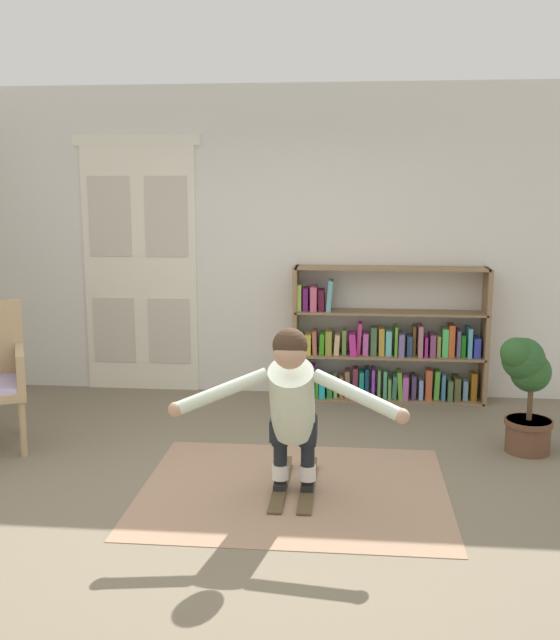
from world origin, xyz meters
The scene contains 8 objects.
ground_plane centered at (0.00, 0.00, 0.00)m, with size 7.20×7.20×0.00m, color #706551.
back_wall centered at (0.00, 2.60, 1.45)m, with size 6.00×0.10×2.90m, color silver.
double_door centered at (-1.39, 2.54, 1.23)m, with size 1.22×0.05×2.45m.
rug centered at (0.28, 0.20, 0.00)m, with size 2.01×1.67×0.01m, color #9D7B61.
bookshelf centered at (0.94, 2.39, 0.49)m, with size 1.78×0.30×1.25m.
potted_plant centered at (1.95, 1.11, 0.52)m, with size 0.42×0.38×0.88m.
skis_pair centered at (0.28, 0.23, 0.02)m, with size 0.27×0.82×0.07m.
person_skier centered at (0.28, 0.01, 0.68)m, with size 1.39×0.67×1.08m.
Camera 1 is at (0.64, -4.40, 1.98)m, focal length 41.57 mm.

